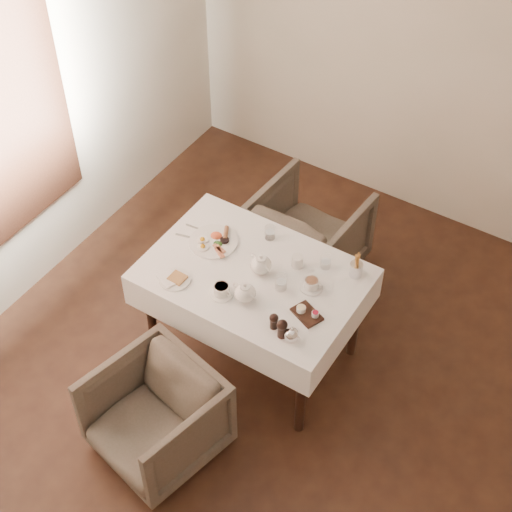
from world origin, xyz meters
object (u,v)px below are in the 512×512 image
object	(u,v)px
armchair_near	(155,417)
teapot_centre	(261,264)
armchair_far	(308,233)
table	(253,286)
breakfast_plate	(214,241)

from	to	relation	value
armchair_near	teapot_centre	xyz separation A→B (m)	(0.13, 0.92, 0.52)
armchair_near	armchair_far	xyz separation A→B (m)	(-0.00, 1.75, 0.02)
table	armchair_near	size ratio (longest dim) A/B	1.92
table	breakfast_plate	bearing A→B (deg)	165.30
breakfast_plate	table	bearing A→B (deg)	-17.64
armchair_near	armchair_far	world-z (taller)	armchair_far
armchair_near	armchair_far	bearing A→B (deg)	102.96
table	breakfast_plate	size ratio (longest dim) A/B	4.28
teapot_centre	armchair_near	bearing A→B (deg)	-77.98
armchair_near	teapot_centre	world-z (taller)	teapot_centre
table	armchair_near	bearing A→B (deg)	-96.20
armchair_far	teapot_centre	bearing A→B (deg)	102.32
armchair_far	teapot_centre	size ratio (longest dim) A/B	4.14
armchair_far	breakfast_plate	world-z (taller)	breakfast_plate
armchair_near	breakfast_plate	distance (m)	1.11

